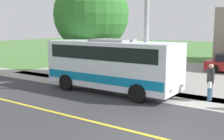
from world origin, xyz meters
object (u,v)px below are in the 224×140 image
Objects in this scene: shuttle_bus_front at (112,63)px; street_light_pole at (145,18)px; tree_curbside at (91,15)px; pedestrian_waiting at (211,81)px.

street_light_pole reaches higher than shuttle_bus_front.
shuttle_bus_front is 3.04m from street_light_pole.
shuttle_bus_front is 5.48m from tree_curbside.
pedestrian_waiting is 4.46m from street_light_pole.
street_light_pole is (-0.32, 1.82, 2.42)m from shuttle_bus_front.
street_light_pole is at bearing 65.52° from tree_curbside.
tree_curbside is (-2.53, -5.57, 0.38)m from street_light_pole.
tree_curbside reaches higher than pedestrian_waiting.
street_light_pole is 1.03× the size of tree_curbside.
shuttle_bus_front is 1.08× the size of tree_curbside.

